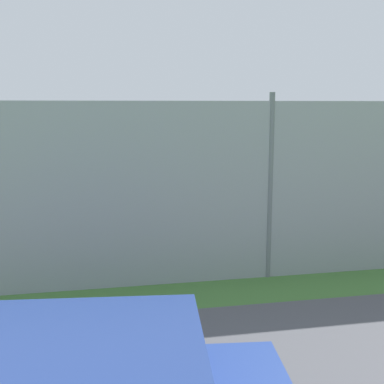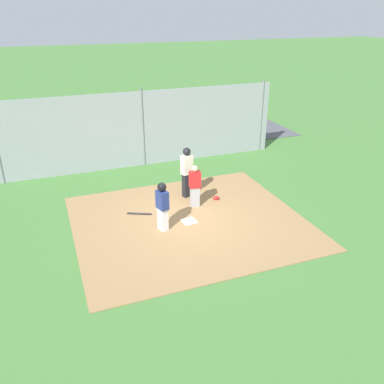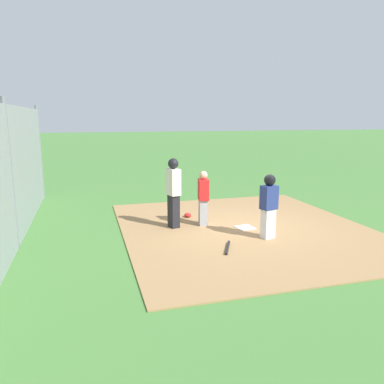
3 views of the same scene
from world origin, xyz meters
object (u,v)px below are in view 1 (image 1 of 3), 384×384
Objects in this scene: catcher at (190,193)px; runner at (232,180)px; baseball_bat at (259,216)px; catcher_mask at (158,221)px; umpire at (196,190)px; home_plate at (203,211)px.

catcher is 1.91m from runner.
catcher_mask is at bearing -151.44° from baseball_bat.
catcher is 0.80× the size of umpire.
catcher_mask reaches higher than home_plate.
baseball_bat is at bearing -82.15° from catcher.
catcher_mask is (-0.88, 0.63, -0.93)m from umpire.
catcher is 1.82× the size of baseball_bat.
baseball_bat reaches higher than home_plate.
runner reaches higher than home_plate.
catcher_mask is at bearing -141.26° from home_plate.
home_plate is at bearing 168.89° from baseball_bat.
baseball_bat is at bearing 2.95° from catcher_mask.
baseball_bat is (1.96, -0.05, -0.73)m from catcher.
runner is at bearing 29.62° from catcher_mask.
baseball_bat is at bearing 95.28° from runner.
umpire is 1.18× the size of runner.
umpire is at bearing -171.60° from catcher.
catcher_mask is (-2.86, -0.15, 0.03)m from baseball_bat.
umpire is 2.51m from runner.
home_plate is 0.30× the size of catcher.
catcher_mask is at bearing 14.32° from runner.
runner is at bearing -52.27° from umpire.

